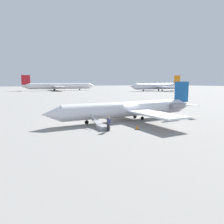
% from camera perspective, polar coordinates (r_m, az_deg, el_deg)
% --- Properties ---
extents(ground_plane, '(600.00, 600.00, 0.00)m').
position_cam_1_polar(ground_plane, '(33.22, 4.05, -2.16)').
color(ground_plane, gray).
extents(airplane_main, '(25.79, 19.51, 5.84)m').
position_cam_1_polar(airplane_main, '(33.40, 5.24, 0.91)').
color(airplane_main, silver).
rests_on(airplane_main, ground).
extents(airplane_taxiing_distant, '(51.27, 39.61, 10.41)m').
position_cam_1_polar(airplane_taxiing_distant, '(157.88, -13.65, 6.61)').
color(airplane_taxiing_distant, white).
rests_on(airplane_taxiing_distant, ground).
extents(airplane_far_left, '(43.10, 32.33, 10.44)m').
position_cam_1_polar(airplane_far_left, '(148.49, 11.83, 6.61)').
color(airplane_far_left, silver).
rests_on(airplane_far_left, ground).
extents(boarding_stairs, '(1.24, 4.07, 1.53)m').
position_cam_1_polar(boarding_stairs, '(27.09, -2.77, -3.67)').
color(boarding_stairs, '#99999E').
rests_on(boarding_stairs, ground).
extents(passenger, '(0.36, 0.55, 1.74)m').
position_cam_1_polar(passenger, '(25.66, -0.94, -2.83)').
color(passenger, '#23232D').
rests_on(passenger, ground).
extents(traffic_cone_near_stairs, '(0.49, 0.49, 0.54)m').
position_cam_1_polar(traffic_cone_near_stairs, '(26.92, 6.52, -4.02)').
color(traffic_cone_near_stairs, black).
rests_on(traffic_cone_near_stairs, ground).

